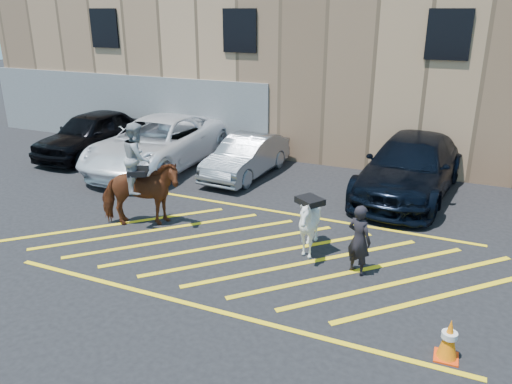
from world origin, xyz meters
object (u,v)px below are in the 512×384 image
at_px(handler, 359,240).
at_px(car_black_suv, 92,133).
at_px(saddled_white, 309,224).
at_px(car_silver_sedan, 246,156).
at_px(car_blue_suv, 411,167).
at_px(traffic_cone, 449,339).
at_px(car_white_pickup, 158,143).
at_px(mounted_bay, 139,186).

bearing_deg(handler, car_black_suv, 1.36).
bearing_deg(saddled_white, car_silver_sedan, 128.52).
distance_m(car_blue_suv, traffic_cone, 7.86).
xyz_separation_m(handler, saddled_white, (-1.24, 0.43, -0.03)).
xyz_separation_m(car_black_suv, saddled_white, (10.18, -4.61, -0.10)).
xyz_separation_m(car_white_pickup, car_silver_sedan, (3.26, 0.39, -0.21)).
relative_size(mounted_bay, saddled_white, 1.55).
height_order(car_white_pickup, saddled_white, car_white_pickup).
bearing_deg(car_silver_sedan, saddled_white, -47.76).
height_order(car_black_suv, car_silver_sedan, car_black_suv).
xyz_separation_m(car_black_suv, car_blue_suv, (11.76, 0.43, 0.02)).
bearing_deg(mounted_bay, traffic_cone, -17.54).
relative_size(car_black_suv, car_silver_sedan, 1.22).
xyz_separation_m(car_blue_suv, traffic_cone, (1.63, -7.67, -0.50)).
xyz_separation_m(car_blue_suv, handler, (-0.34, -5.47, -0.09)).
height_order(car_black_suv, traffic_cone, car_black_suv).
xyz_separation_m(car_white_pickup, mounted_bay, (2.50, -4.48, 0.22)).
xyz_separation_m(car_blue_suv, mounted_bay, (-6.05, -5.25, 0.24)).
bearing_deg(car_white_pickup, mounted_bay, -61.87).
distance_m(car_black_suv, car_blue_suv, 11.76).
height_order(car_blue_suv, saddled_white, car_blue_suv).
relative_size(handler, saddled_white, 0.88).
bearing_deg(car_silver_sedan, traffic_cone, -42.79).
bearing_deg(traffic_cone, car_white_pickup, 145.86).
relative_size(car_silver_sedan, traffic_cone, 5.59).
height_order(car_black_suv, mounted_bay, mounted_bay).
bearing_deg(traffic_cone, saddled_white, 140.63).
relative_size(car_blue_suv, saddled_white, 3.38).
relative_size(handler, traffic_cone, 2.13).
relative_size(car_black_suv, traffic_cone, 6.80).
bearing_deg(mounted_bay, car_black_suv, 139.81).
height_order(car_blue_suv, mounted_bay, mounted_bay).
height_order(car_black_suv, handler, car_black_suv).
distance_m(car_black_suv, car_silver_sedan, 6.47).
relative_size(car_white_pickup, traffic_cone, 8.70).
bearing_deg(car_black_suv, car_white_pickup, -5.03).
height_order(car_black_suv, car_blue_suv, car_blue_suv).
xyz_separation_m(car_black_suv, car_white_pickup, (3.20, -0.34, 0.04)).
relative_size(car_silver_sedan, saddled_white, 2.32).
distance_m(car_white_pickup, car_blue_suv, 8.59).
distance_m(car_silver_sedan, mounted_bay, 4.94).
bearing_deg(traffic_cone, car_blue_suv, 102.00).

